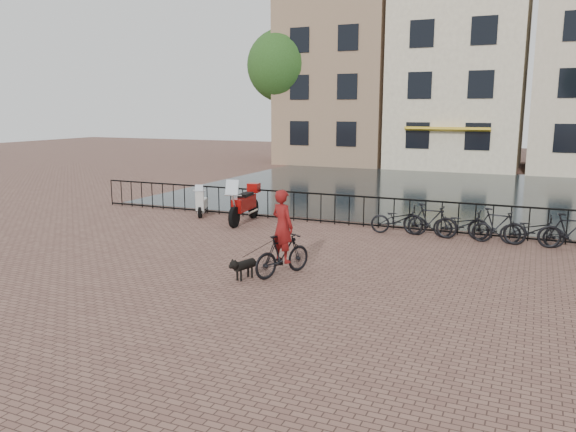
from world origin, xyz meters
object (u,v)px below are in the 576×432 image
at_px(dog, 245,268).
at_px(scooter, 202,199).
at_px(cyclist, 282,238).
at_px(motorcycle, 244,199).

distance_m(dog, scooter, 8.07).
bearing_deg(cyclist, scooter, -20.63).
height_order(cyclist, dog, cyclist).
bearing_deg(scooter, motorcycle, -38.76).
height_order(dog, scooter, scooter).
bearing_deg(dog, scooter, 145.07).
bearing_deg(dog, cyclist, 58.63).
distance_m(motorcycle, scooter, 2.11).
distance_m(cyclist, motorcycle, 6.30).
relative_size(motorcycle, scooter, 1.69).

